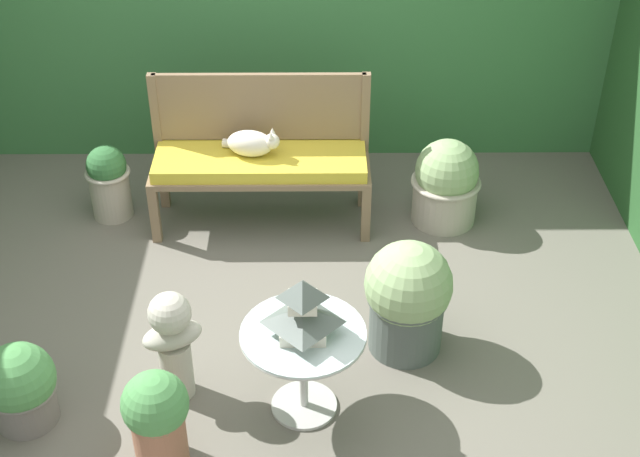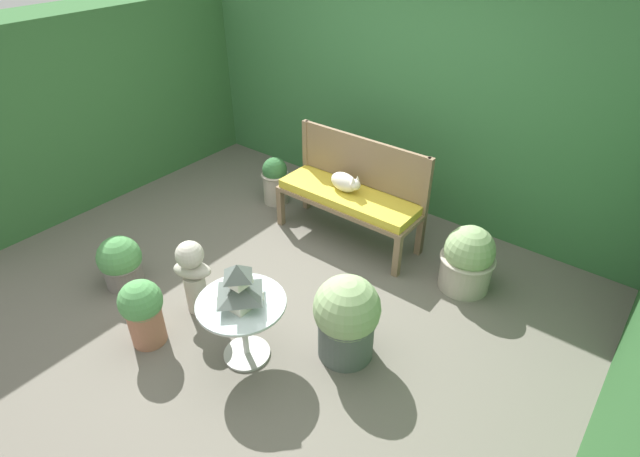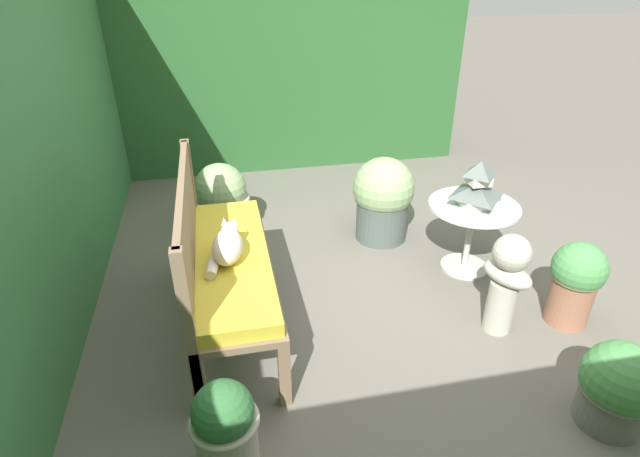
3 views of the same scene
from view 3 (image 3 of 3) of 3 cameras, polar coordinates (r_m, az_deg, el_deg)
The scene contains 13 objects.
ground at distance 3.41m, azimuth 7.51°, elevation -8.77°, with size 30.00×30.00×0.00m, color #666056.
foliage_hedge_right at distance 5.53m, azimuth -3.23°, elevation 17.73°, with size 0.70×3.50×1.96m, color #285628.
garden_bench at distance 3.02m, azimuth -10.10°, elevation -4.19°, with size 1.44×0.48×0.52m.
bench_backrest at distance 2.89m, azimuth -14.87°, elevation -0.20°, with size 1.44×0.06×1.00m.
cat at distance 2.89m, azimuth -10.59°, elevation -1.98°, with size 0.39×0.24×0.20m.
patio_table at distance 3.70m, azimuth 16.97°, elevation 1.05°, with size 0.64×0.64×0.53m.
pagoda_birdhouse at distance 3.59m, azimuth 17.55°, elevation 4.58°, with size 0.31×0.31×0.33m.
garden_bust at distance 3.18m, azimuth 20.54°, elevation -5.32°, with size 0.36×0.29×0.67m.
potted_plant_hedge_corner at distance 2.35m, azimuth -10.74°, elevation -21.80°, with size 0.30×0.30×0.53m.
potted_plant_table_near at distance 4.17m, azimuth -11.20°, elevation 3.19°, with size 0.47×0.47×0.60m.
potted_plant_patio_mid at distance 3.46m, azimuth 27.18°, elevation -5.31°, with size 0.32×0.32×0.56m.
potted_plant_bench_left at distance 2.92m, azimuth 30.90°, elevation -15.28°, with size 0.37×0.37×0.47m.
potted_plant_table_far at distance 4.01m, azimuth 7.20°, elevation 3.44°, with size 0.49×0.49×0.69m.
Camera 3 is at (-2.51, 0.98, 2.09)m, focal length 28.00 mm.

